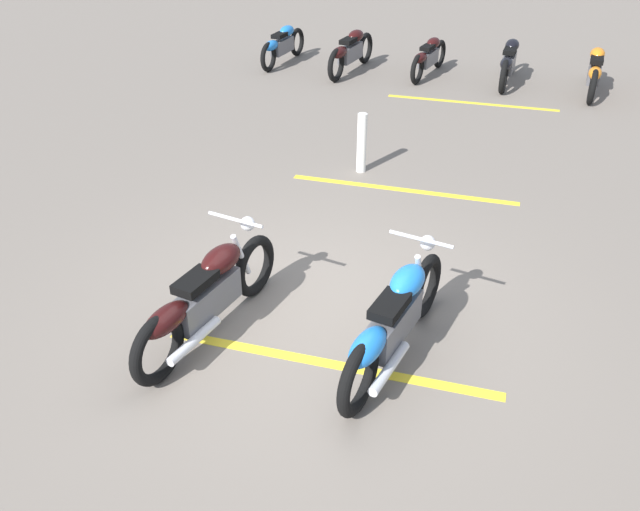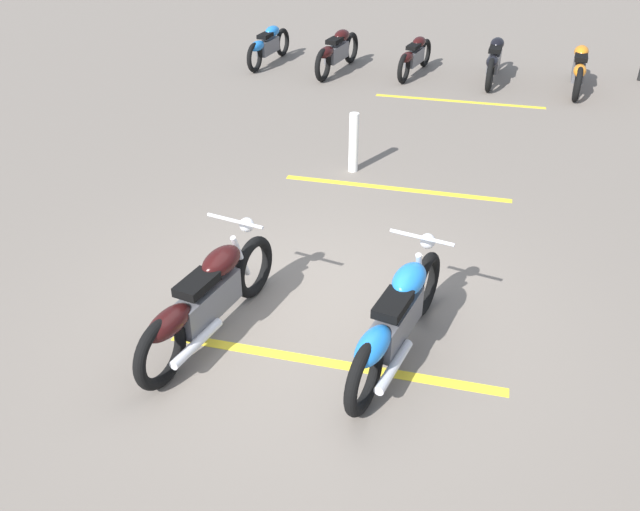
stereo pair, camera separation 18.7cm
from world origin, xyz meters
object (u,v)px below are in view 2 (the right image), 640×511
motorcycle_dark_foreground (207,298)px  motorcycle_row_center (414,56)px  motorcycle_bright_foreground (397,319)px  motorcycle_row_right (336,51)px  bollard_post (354,143)px  motorcycle_row_far_left (579,68)px  motorcycle_row_left (494,60)px  motorcycle_row_far_right (268,45)px

motorcycle_dark_foreground → motorcycle_row_center: (9.44, -0.51, -0.06)m
motorcycle_bright_foreground → motorcycle_row_center: 9.35m
motorcycle_row_right → motorcycle_dark_foreground: bearing=-164.6°
motorcycle_row_right → bollard_post: (-4.94, -1.54, -0.01)m
motorcycle_row_far_left → motorcycle_row_left: size_ratio=0.99×
motorcycle_row_right → motorcycle_row_center: bearing=-72.8°
motorcycle_row_center → motorcycle_row_left: bearing=-80.7°
motorcycle_bright_foreground → motorcycle_row_far_right: (9.23, 4.53, -0.04)m
motorcycle_row_far_left → motorcycle_row_far_right: size_ratio=1.05×
motorcycle_row_far_left → motorcycle_dark_foreground: bearing=160.6°
motorcycle_row_far_left → motorcycle_row_left: bearing=86.4°
motorcycle_dark_foreground → motorcycle_row_center: bearing=7.4°
motorcycle_row_left → motorcycle_row_center: 1.64m
motorcycle_row_center → bollard_post: size_ratio=2.21×
motorcycle_dark_foreground → bollard_post: size_ratio=2.50×
motorcycle_row_right → motorcycle_row_far_right: size_ratio=1.07×
motorcycle_bright_foreground → motorcycle_row_center: size_ratio=1.13×
motorcycle_row_left → motorcycle_row_center: motorcycle_row_left is taller
motorcycle_row_far_left → motorcycle_row_center: motorcycle_row_far_left is taller
motorcycle_dark_foreground → motorcycle_row_left: motorcycle_dark_foreground is taller
motorcycle_dark_foreground → motorcycle_row_far_left: bearing=-11.7°
motorcycle_row_left → motorcycle_row_right: size_ratio=0.99×
motorcycle_row_far_left → bollard_post: bearing=148.8°
motorcycle_dark_foreground → motorcycle_row_far_left: 9.97m
motorcycle_row_far_left → motorcycle_row_right: motorcycle_row_right is taller
motorcycle_row_right → motorcycle_row_far_right: motorcycle_row_right is taller
motorcycle_dark_foreground → motorcycle_row_far_right: motorcycle_dark_foreground is taller
motorcycle_bright_foreground → motorcycle_row_far_left: bearing=-1.6°
bollard_post → motorcycle_row_right: bearing=17.3°
motorcycle_bright_foreground → motorcycle_dark_foreground: 1.79m
motorcycle_dark_foreground → motorcycle_row_right: 9.25m
motorcycle_row_far_right → motorcycle_bright_foreground: bearing=-148.0°
motorcycle_row_left → bollard_post: (-5.16, 1.73, -0.01)m
motorcycle_row_center → motorcycle_row_right: bearing=108.9°
motorcycle_row_left → motorcycle_row_right: motorcycle_row_right is taller
motorcycle_bright_foreground → motorcycle_dark_foreground: bearing=106.3°
motorcycle_row_far_right → bollard_post: bearing=-142.6°
motorcycle_row_left → motorcycle_row_far_right: (-0.01, 4.89, -0.02)m
motorcycle_row_center → motorcycle_bright_foreground: bearing=-162.0°
motorcycle_row_right → motorcycle_row_left: bearing=-77.6°
motorcycle_row_far_right → motorcycle_row_right: bearing=-91.6°
motorcycle_row_far_right → motorcycle_row_center: bearing=-83.5°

